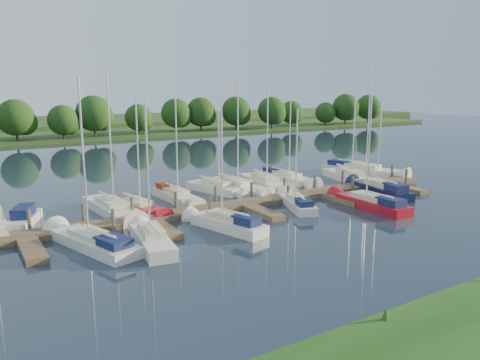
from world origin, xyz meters
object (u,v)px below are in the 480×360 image
dock (247,206)px  sailboat_n_5 (217,190)px  motorboat (24,220)px  sailboat_s_2 (227,225)px

dock → sailboat_n_5: size_ratio=4.37×
motorboat → dock: bearing=-172.2°
sailboat_n_5 → sailboat_s_2: size_ratio=1.02×
sailboat_s_2 → motorboat: bearing=128.7°
dock → sailboat_n_5: sailboat_n_5 is taller
dock → motorboat: motorboat is taller
sailboat_n_5 → sailboat_s_2: 11.31m
dock → sailboat_s_2: 5.76m
dock → motorboat: (-15.63, 4.27, 0.14)m
motorboat → sailboat_n_5: (16.37, 1.93, -0.07)m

